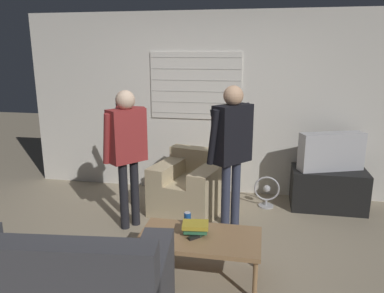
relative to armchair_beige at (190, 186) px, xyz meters
The scene contains 12 objects.
ground_plane 1.30m from the armchair_beige, 88.18° to the right, with size 16.00×16.00×0.00m, color gray.
wall_back 1.23m from the armchair_beige, 87.30° to the left, with size 5.20×0.08×2.55m.
armchair_beige is the anchor object (origin of this frame).
coffee_table 1.52m from the armchair_beige, 75.84° to the right, with size 1.09×0.59×0.41m.
tv_stand 1.80m from the armchair_beige, 12.57° to the left, with size 0.93×0.52×0.53m.
tv 1.86m from the armchair_beige, 12.66° to the left, with size 0.85×0.48×0.49m.
person_left_standing 1.11m from the armchair_beige, 135.60° to the right, with size 0.54×0.79×1.60m.
person_right_standing 1.07m from the armchair_beige, 43.79° to the right, with size 0.54×0.82×1.67m.
book_stack 1.47m from the armchair_beige, 77.18° to the right, with size 0.25×0.22×0.11m.
soda_can 1.29m from the armchair_beige, 80.23° to the right, with size 0.07×0.07×0.13m.
spare_remote 1.56m from the armchair_beige, 77.55° to the right, with size 0.12×0.12×0.02m.
floor_fan 1.02m from the armchair_beige, 15.86° to the left, with size 0.34×0.20×0.42m.
Camera 1 is at (0.83, -3.21, 2.01)m, focal length 35.00 mm.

